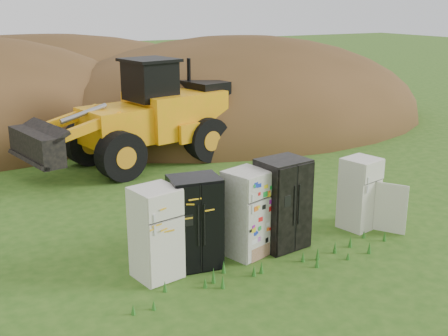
# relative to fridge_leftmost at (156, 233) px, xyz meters

# --- Properties ---
(ground) EXTENTS (120.00, 120.00, 0.00)m
(ground) POSITION_rel_fridge_leftmost_xyz_m (2.34, 0.04, -0.84)
(ground) COLOR #2A5115
(ground) RESTS_ON ground
(fridge_leftmost) EXTENTS (0.86, 0.84, 1.68)m
(fridge_leftmost) POSITION_rel_fridge_leftmost_xyz_m (0.00, 0.00, 0.00)
(fridge_leftmost) COLOR silver
(fridge_leftmost) RESTS_ON ground
(fridge_black_side) EXTENTS (1.00, 0.84, 1.74)m
(fridge_black_side) POSITION_rel_fridge_leftmost_xyz_m (0.80, 0.08, 0.03)
(fridge_black_side) COLOR black
(fridge_black_side) RESTS_ON ground
(fridge_sticker) EXTENTS (0.93, 0.90, 1.70)m
(fridge_sticker) POSITION_rel_fridge_leftmost_xyz_m (1.89, 0.05, 0.01)
(fridge_sticker) COLOR silver
(fridge_sticker) RESTS_ON ground
(fridge_dark_mid) EXTENTS (1.02, 0.88, 1.82)m
(fridge_dark_mid) POSITION_rel_fridge_leftmost_xyz_m (2.70, 0.03, 0.07)
(fridge_dark_mid) COLOR black
(fridge_dark_mid) RESTS_ON ground
(fridge_open_door) EXTENTS (0.84, 0.80, 1.57)m
(fridge_open_door) POSITION_rel_fridge_leftmost_xyz_m (4.74, 0.06, -0.06)
(fridge_open_door) COLOR silver
(fridge_open_door) RESTS_ON ground
(wheel_loader) EXTENTS (6.92, 3.90, 3.16)m
(wheel_loader) POSITION_rel_fridge_leftmost_xyz_m (1.95, 6.97, 0.74)
(wheel_loader) COLOR orange
(wheel_loader) RESTS_ON ground
(dirt_mound_right) EXTENTS (16.87, 12.37, 6.92)m
(dirt_mound_right) POSITION_rel_fridge_leftmost_xyz_m (8.23, 11.53, -0.84)
(dirt_mound_right) COLOR #442F15
(dirt_mound_right) RESTS_ON ground
(dirt_mound_back) EXTENTS (20.32, 13.55, 6.72)m
(dirt_mound_back) POSITION_rel_fridge_leftmost_xyz_m (1.43, 18.25, -0.84)
(dirt_mound_back) COLOR #442F15
(dirt_mound_back) RESTS_ON ground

